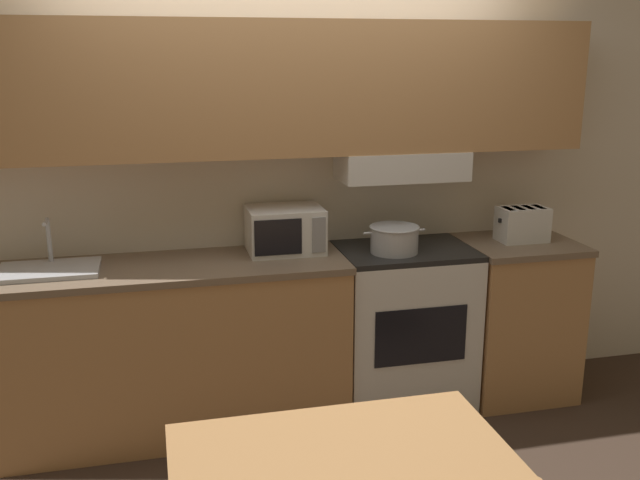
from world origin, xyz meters
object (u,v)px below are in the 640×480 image
object	(u,v)px
stove_range	(403,327)
sink_basin	(48,269)
cooking_pot	(394,238)
microwave	(285,230)
toaster	(522,224)

from	to	relation	value
stove_range	sink_basin	distance (m)	1.95
stove_range	sink_basin	xyz separation A→B (m)	(-1.89, -0.01, 0.49)
cooking_pot	sink_basin	distance (m)	1.80
microwave	toaster	xyz separation A→B (m)	(1.38, -0.10, -0.02)
stove_range	microwave	world-z (taller)	microwave
cooking_pot	stove_range	bearing A→B (deg)	33.35
stove_range	cooking_pot	distance (m)	0.56
stove_range	cooking_pot	bearing A→B (deg)	-146.65
sink_basin	cooking_pot	bearing A→B (deg)	-1.61
cooking_pot	toaster	size ratio (longest dim) A/B	1.22
toaster	cooking_pot	bearing A→B (deg)	-175.61
stove_range	toaster	distance (m)	0.91
cooking_pot	microwave	world-z (taller)	microwave
sink_basin	stove_range	bearing A→B (deg)	0.28
stove_range	microwave	size ratio (longest dim) A/B	2.31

